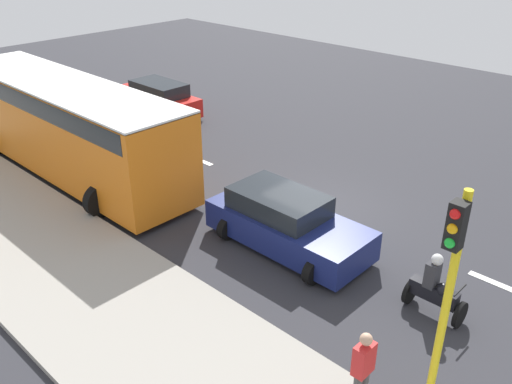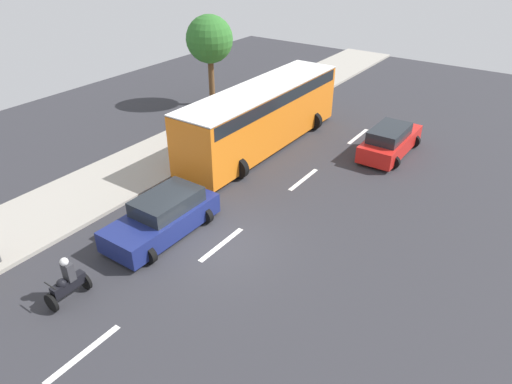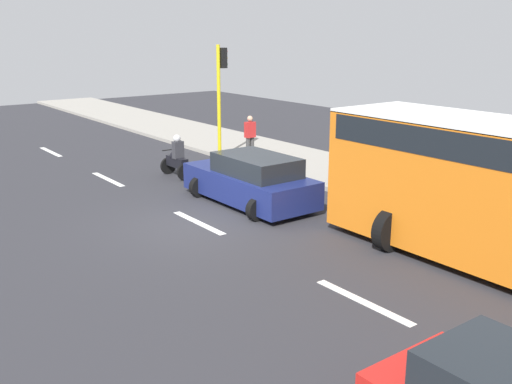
{
  "view_description": "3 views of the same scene",
  "coord_description": "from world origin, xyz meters",
  "px_view_note": "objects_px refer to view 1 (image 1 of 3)",
  "views": [
    {
      "loc": [
        11.88,
        8.7,
        7.98
      ],
      "look_at": [
        1.75,
        -0.94,
        0.91
      ],
      "focal_mm": 38.25,
      "sensor_mm": 36.0,
      "label": 1
    },
    {
      "loc": [
        -8.75,
        10.35,
        10.11
      ],
      "look_at": [
        -0.24,
        -1.86,
        1.41
      ],
      "focal_mm": 32.31,
      "sensor_mm": 36.0,
      "label": 2
    },
    {
      "loc": [
        -7.84,
        -13.01,
        5.02
      ],
      "look_at": [
        1.08,
        -1.14,
        0.94
      ],
      "focal_mm": 41.4,
      "sensor_mm": 36.0,
      "label": 3
    }
  ],
  "objects_px": {
    "car_red": "(156,99)",
    "motorcycle": "(435,290)",
    "pedestrian_near_signal": "(363,370)",
    "car_dark_blue": "(286,223)",
    "city_bus": "(66,121)",
    "traffic_light_corner": "(448,282)"
  },
  "relations": [
    {
      "from": "car_red",
      "to": "traffic_light_corner",
      "type": "distance_m",
      "value": 18.46
    },
    {
      "from": "traffic_light_corner",
      "to": "motorcycle",
      "type": "bearing_deg",
      "value": -155.21
    },
    {
      "from": "car_dark_blue",
      "to": "city_bus",
      "type": "xyz_separation_m",
      "value": [
        1.41,
        -8.6,
        1.13
      ]
    },
    {
      "from": "city_bus",
      "to": "motorcycle",
      "type": "xyz_separation_m",
      "value": [
        -1.53,
        12.82,
        -1.2
      ]
    },
    {
      "from": "city_bus",
      "to": "motorcycle",
      "type": "bearing_deg",
      "value": 96.82
    },
    {
      "from": "pedestrian_near_signal",
      "to": "car_red",
      "type": "bearing_deg",
      "value": -115.78
    },
    {
      "from": "car_dark_blue",
      "to": "car_red",
      "type": "relative_size",
      "value": 1.0
    },
    {
      "from": "car_dark_blue",
      "to": "traffic_light_corner",
      "type": "relative_size",
      "value": 1.01
    },
    {
      "from": "car_red",
      "to": "motorcycle",
      "type": "relative_size",
      "value": 2.96
    },
    {
      "from": "car_red",
      "to": "pedestrian_near_signal",
      "type": "bearing_deg",
      "value": 64.22
    },
    {
      "from": "pedestrian_near_signal",
      "to": "traffic_light_corner",
      "type": "xyz_separation_m",
      "value": [
        -0.75,
        0.88,
        1.87
      ]
    },
    {
      "from": "pedestrian_near_signal",
      "to": "motorcycle",
      "type": "bearing_deg",
      "value": -173.64
    },
    {
      "from": "motorcycle",
      "to": "pedestrian_near_signal",
      "type": "height_order",
      "value": "pedestrian_near_signal"
    },
    {
      "from": "car_red",
      "to": "pedestrian_near_signal",
      "type": "xyz_separation_m",
      "value": [
        7.75,
        16.06,
        0.35
      ]
    },
    {
      "from": "city_bus",
      "to": "motorcycle",
      "type": "distance_m",
      "value": 12.97
    },
    {
      "from": "motorcycle",
      "to": "pedestrian_near_signal",
      "type": "xyz_separation_m",
      "value": [
        3.49,
        0.39,
        0.42
      ]
    },
    {
      "from": "motorcycle",
      "to": "car_red",
      "type": "bearing_deg",
      "value": -105.23
    },
    {
      "from": "car_red",
      "to": "city_bus",
      "type": "relative_size",
      "value": 0.41
    },
    {
      "from": "car_red",
      "to": "motorcycle",
      "type": "distance_m",
      "value": 16.24
    },
    {
      "from": "car_red",
      "to": "pedestrian_near_signal",
      "type": "height_order",
      "value": "pedestrian_near_signal"
    },
    {
      "from": "car_dark_blue",
      "to": "motorcycle",
      "type": "xyz_separation_m",
      "value": [
        -0.12,
        4.22,
        -0.07
      ]
    },
    {
      "from": "car_dark_blue",
      "to": "car_red",
      "type": "distance_m",
      "value": 12.26
    }
  ]
}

